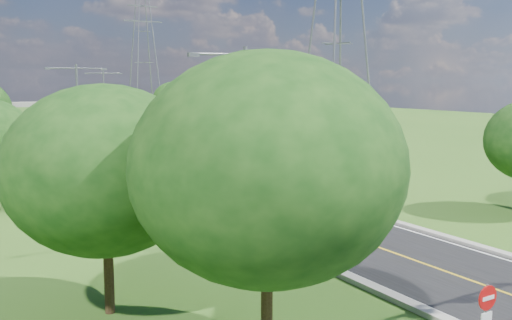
{
  "coord_description": "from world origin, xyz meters",
  "views": [
    {
      "loc": [
        -19.56,
        -11.75,
        8.38
      ],
      "look_at": [
        0.25,
        21.54,
        3.0
      ],
      "focal_mm": 40.0,
      "sensor_mm": 36.0,
      "label": 1
    }
  ],
  "objects": [
    {
      "name": "ground",
      "position": [
        0.0,
        60.0,
        0.0
      ],
      "size": [
        260.0,
        260.0,
        0.0
      ],
      "primitive_type": "plane",
      "color": "#2B5718",
      "rests_on": "ground"
    },
    {
      "name": "road",
      "position": [
        0.0,
        66.0,
        0.03
      ],
      "size": [
        8.0,
        150.0,
        0.06
      ],
      "primitive_type": "cube",
      "color": "black",
      "rests_on": "ground"
    },
    {
      "name": "curb_left",
      "position": [
        -4.25,
        66.0,
        0.11
      ],
      "size": [
        0.5,
        150.0,
        0.22
      ],
      "primitive_type": "cube",
      "color": "gray",
      "rests_on": "ground"
    },
    {
      "name": "curb_right",
      "position": [
        4.25,
        66.0,
        0.11
      ],
      "size": [
        0.5,
        150.0,
        0.22
      ],
      "primitive_type": "cube",
      "color": "gray",
      "rests_on": "ground"
    },
    {
      "name": "do_not_enter_left",
      "position": [
        -5.6,
        -1.52,
        1.77
      ],
      "size": [
        0.76,
        0.11,
        2.5
      ],
      "color": "slate",
      "rests_on": "ground"
    },
    {
      "name": "speed_limit_sign",
      "position": [
        5.2,
        37.98,
        1.6
      ],
      "size": [
        0.55,
        0.09,
        2.4
      ],
      "color": "slate",
      "rests_on": "ground"
    },
    {
      "name": "overpass",
      "position": [
        0.0,
        140.0,
        2.41
      ],
      "size": [
        30.0,
        3.0,
        3.2
      ],
      "color": "gray",
      "rests_on": "ground"
    },
    {
      "name": "streetlight_near_left",
      "position": [
        -6.0,
        12.0,
        5.94
      ],
      "size": [
        5.9,
        0.25,
        10.0
      ],
      "color": "slate",
      "rests_on": "ground"
    },
    {
      "name": "streetlight_mid_left",
      "position": [
        -6.0,
        45.0,
        5.94
      ],
      "size": [
        5.9,
        0.25,
        10.0
      ],
      "color": "slate",
      "rests_on": "ground"
    },
    {
      "name": "streetlight_far_right",
      "position": [
        6.0,
        78.0,
        5.94
      ],
      "size": [
        5.9,
        0.25,
        10.0
      ],
      "color": "slate",
      "rests_on": "ground"
    },
    {
      "name": "power_tower_near",
      "position": [
        22.0,
        40.0,
        14.01
      ],
      "size": [
        9.0,
        6.4,
        28.0
      ],
      "color": "slate",
      "rests_on": "ground"
    },
    {
      "name": "power_tower_far",
      "position": [
        26.0,
        115.0,
        14.01
      ],
      "size": [
        9.0,
        6.4,
        28.0
      ],
      "color": "slate",
      "rests_on": "ground"
    },
    {
      "name": "tree_la",
      "position": [
        -14.0,
        8.0,
        5.27
      ],
      "size": [
        7.14,
        7.14,
        8.3
      ],
      "color": "black",
      "rests_on": "ground"
    },
    {
      "name": "tree_lf",
      "position": [
        -11.0,
        2.0,
        5.89
      ],
      "size": [
        7.98,
        7.98,
        9.28
      ],
      "color": "black",
      "rests_on": "ground"
    },
    {
      "name": "tree_rb",
      "position": [
        16.0,
        30.0,
        4.95
      ],
      "size": [
        6.72,
        6.72,
        7.82
      ],
      "color": "black",
      "rests_on": "ground"
    },
    {
      "name": "tree_rc",
      "position": [
        15.0,
        52.0,
        4.33
      ],
      "size": [
        5.88,
        5.88,
        6.84
      ],
      "color": "black",
      "rests_on": "ground"
    },
    {
      "name": "tree_rd",
      "position": [
        17.0,
        76.0,
        5.27
      ],
      "size": [
        7.14,
        7.14,
        8.3
      ],
      "color": "black",
      "rests_on": "ground"
    },
    {
      "name": "tree_re",
      "position": [
        14.5,
        100.0,
        4.02
      ],
      "size": [
        5.46,
        5.46,
        6.35
      ],
      "color": "black",
      "rests_on": "ground"
    },
    {
      "name": "tree_rf",
      "position": [
        18.0,
        120.0,
        4.64
      ],
      "size": [
        6.3,
        6.3,
        7.33
      ],
      "color": "black",
      "rests_on": "ground"
    },
    {
      "name": "bus_outbound",
      "position": [
        1.23,
        40.52,
        1.72
      ],
      "size": [
        3.69,
        12.07,
        3.31
      ],
      "primitive_type": "imported",
      "rotation": [
        0.0,
        0.0,
        3.06
      ],
      "color": "silver",
      "rests_on": "road"
    },
    {
      "name": "bus_inbound",
      "position": [
        -2.85,
        54.07,
        1.56
      ],
      "size": [
        3.16,
        10.91,
        3.0
      ],
      "primitive_type": "imported",
      "rotation": [
        0.0,
        0.0,
        -0.06
      ],
      "color": "silver",
      "rests_on": "road"
    }
  ]
}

